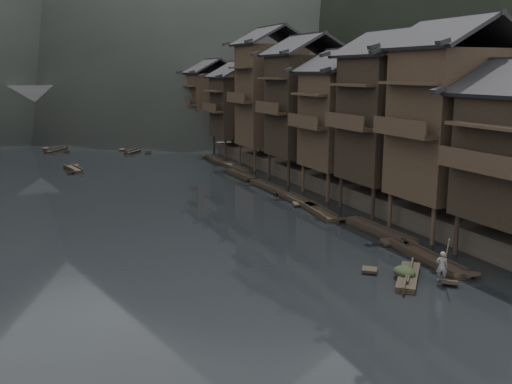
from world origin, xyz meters
TOP-DOWN VIEW (x-y plane):
  - water at (0.00, 0.00)m, footprint 300.00×300.00m
  - right_bank at (35.00, 40.00)m, footprint 40.00×200.00m
  - stilt_houses at (17.28, 19.14)m, footprint 9.00×67.60m
  - moored_sampans at (11.89, 14.74)m, footprint 2.91×49.82m
  - midriver_boats at (-2.18, 46.47)m, footprint 14.11×23.03m
  - stone_bridge at (-0.00, 72.00)m, footprint 40.00×6.00m
  - hero_sampan at (8.69, -8.13)m, footprint 3.90×4.26m
  - cargo_heap at (8.54, -7.96)m, footprint 1.09×1.42m
  - boatman at (9.83, -9.42)m, footprint 0.73×0.68m
  - bamboo_pole at (10.03, -9.42)m, footprint 1.69×2.29m

SIDE VIEW (x-z plane):
  - water at x=0.00m, z-range 0.00..0.00m
  - moored_sampans at x=11.89m, z-range -0.03..0.44m
  - hero_sampan at x=8.69m, z-range -0.01..0.42m
  - midriver_boats at x=-2.18m, z-range -0.02..0.42m
  - cargo_heap at x=8.54m, z-range 0.43..1.09m
  - right_bank at x=35.00m, z-range 0.00..1.80m
  - boatman at x=9.83m, z-range 0.43..2.12m
  - bamboo_pole at x=10.03m, z-range 2.12..5.43m
  - stone_bridge at x=0.00m, z-range 0.61..9.61m
  - stilt_houses at x=17.28m, z-range 0.62..17.33m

